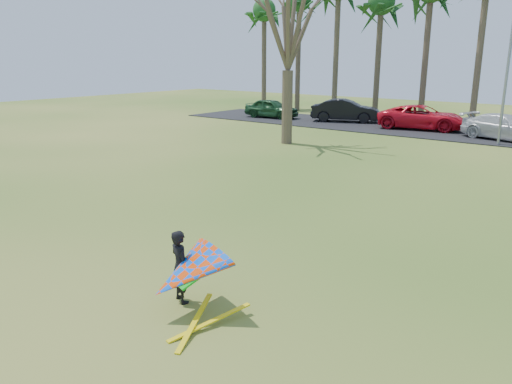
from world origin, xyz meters
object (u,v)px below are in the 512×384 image
Objects in this scene: bare_tree_left at (289,20)px; car_2 at (422,117)px; kite_flyer at (186,272)px; car_0 at (271,108)px; streetlight at (511,66)px; car_3 at (506,127)px; car_1 at (346,110)px.

bare_tree_left is 12.79m from car_2.
car_2 is at bearing 68.31° from bare_tree_left.
bare_tree_left reaches higher than kite_flyer.
streetlight is at bearing -102.68° from car_0.
kite_flyer is (-0.08, -24.83, -3.62)m from streetlight.
streetlight reaches higher than car_0.
car_2 is (-5.99, 3.48, -3.58)m from streetlight.
car_2 is 2.49× the size of kite_flyer.
car_0 is (-8.17, 9.45, -6.08)m from bare_tree_left.
kite_flyer is at bearing -163.61° from car_3.
car_3 is at bearing 90.46° from kite_flyer.
kite_flyer reaches higher than car_2.
car_1 reaches higher than car_2.
car_0 is at bearing 172.39° from streetlight.
car_2 is (6.24, -0.44, -0.03)m from car_1.
streetlight is 25.10m from kite_flyer.
bare_tree_left reaches higher than car_1.
streetlight is at bearing -130.08° from car_2.
car_0 is at bearing 130.83° from bare_tree_left.
car_1 is 31.22m from kite_flyer.
car_2 is 5.89m from car_3.
car_1 is at bearing -81.46° from car_0.
bare_tree_left reaches higher than streetlight.
kite_flyer is (5.91, -28.32, -0.05)m from car_2.
bare_tree_left is 4.06× the size of kite_flyer.
streetlight reaches higher than car_1.
kite_flyer is at bearing -60.52° from bare_tree_left.
car_0 is 0.76× the size of car_2.
car_2 is 1.13× the size of car_3.
bare_tree_left is 21.37m from kite_flyer.
car_2 is 28.93m from kite_flyer.
streetlight is at bearing -130.36° from car_1.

